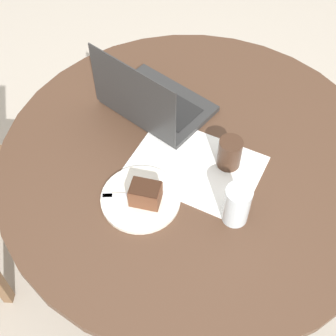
# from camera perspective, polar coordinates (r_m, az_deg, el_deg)

# --- Properties ---
(ground_plane) EXTENTS (12.00, 12.00, 0.00)m
(ground_plane) POSITION_cam_1_polar(r_m,az_deg,el_deg) (1.99, 2.18, -11.85)
(ground_plane) COLOR #B7AD9E
(dining_table) EXTENTS (1.14, 1.14, 0.73)m
(dining_table) POSITION_cam_1_polar(r_m,az_deg,el_deg) (1.49, 2.85, -2.08)
(dining_table) COLOR #4C3323
(dining_table) RESTS_ON ground_plane
(paper_document) EXTENTS (0.44, 0.41, 0.00)m
(paper_document) POSITION_cam_1_polar(r_m,az_deg,el_deg) (1.34, 3.15, 0.21)
(paper_document) COLOR white
(paper_document) RESTS_ON dining_table
(plate) EXTENTS (0.22, 0.22, 0.01)m
(plate) POSITION_cam_1_polar(r_m,az_deg,el_deg) (1.27, -3.35, -3.74)
(plate) COLOR silver
(plate) RESTS_ON dining_table
(cake_slice) EXTENTS (0.09, 0.08, 0.06)m
(cake_slice) POSITION_cam_1_polar(r_m,az_deg,el_deg) (1.23, -2.77, -3.17)
(cake_slice) COLOR brown
(cake_slice) RESTS_ON plate
(fork) EXTENTS (0.17, 0.03, 0.00)m
(fork) POSITION_cam_1_polar(r_m,az_deg,el_deg) (1.27, -5.03, -3.32)
(fork) COLOR silver
(fork) RESTS_ON plate
(coffee_glass) EXTENTS (0.07, 0.07, 0.10)m
(coffee_glass) POSITION_cam_1_polar(r_m,az_deg,el_deg) (1.32, 7.52, 1.78)
(coffee_glass) COLOR #3D2619
(coffee_glass) RESTS_ON dining_table
(water_glass) EXTENTS (0.07, 0.07, 0.12)m
(water_glass) POSITION_cam_1_polar(r_m,az_deg,el_deg) (1.20, 8.39, -4.47)
(water_glass) COLOR silver
(water_glass) RESTS_ON dining_table
(laptop) EXTENTS (0.38, 0.38, 0.23)m
(laptop) POSITION_cam_1_polar(r_m,az_deg,el_deg) (1.45, -1.96, 8.06)
(laptop) COLOR #2D2D2D
(laptop) RESTS_ON dining_table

